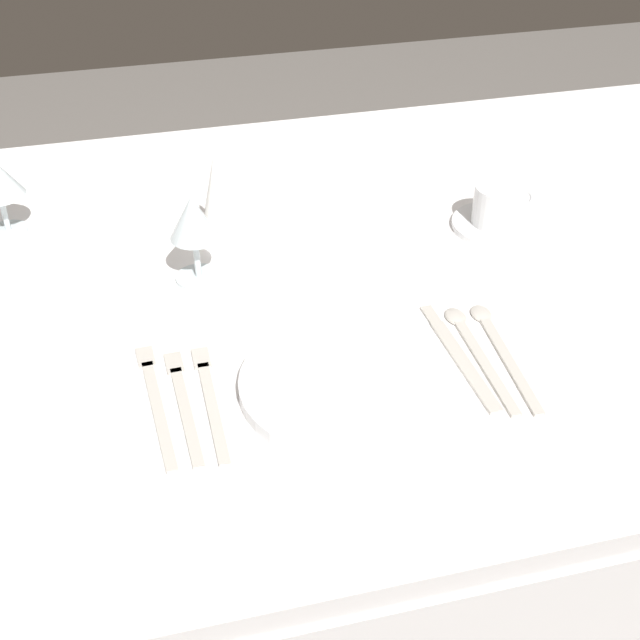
% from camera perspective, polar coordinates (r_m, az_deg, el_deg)
% --- Properties ---
extents(ground_plane, '(6.00, 6.00, 0.00)m').
position_cam_1_polar(ground_plane, '(1.78, -0.87, -17.19)').
color(ground_plane, slate).
extents(dining_table, '(1.80, 1.11, 0.74)m').
position_cam_1_polar(dining_table, '(1.31, -1.13, 0.05)').
color(dining_table, white).
rests_on(dining_table, ground).
extents(dinner_plate, '(0.26, 0.26, 0.02)m').
position_cam_1_polar(dinner_plate, '(1.06, 1.59, -4.25)').
color(dinner_plate, white).
rests_on(dinner_plate, dining_table).
extents(fork_outer, '(0.02, 0.21, 0.00)m').
position_cam_1_polar(fork_outer, '(1.05, -7.30, -5.09)').
color(fork_outer, beige).
rests_on(fork_outer, dining_table).
extents(fork_inner, '(0.03, 0.21, 0.00)m').
position_cam_1_polar(fork_inner, '(1.05, -9.05, -5.33)').
color(fork_inner, beige).
rests_on(fork_inner, dining_table).
extents(fork_salad, '(0.03, 0.23, 0.00)m').
position_cam_1_polar(fork_salad, '(1.06, -10.84, -5.19)').
color(fork_salad, beige).
rests_on(fork_salad, dining_table).
extents(dinner_knife, '(0.03, 0.23, 0.00)m').
position_cam_1_polar(dinner_knife, '(1.12, 9.27, -2.51)').
color(dinner_knife, beige).
rests_on(dinner_knife, dining_table).
extents(spoon_soup, '(0.03, 0.22, 0.01)m').
position_cam_1_polar(spoon_soup, '(1.14, 10.12, -1.66)').
color(spoon_soup, beige).
rests_on(spoon_soup, dining_table).
extents(spoon_dessert, '(0.03, 0.23, 0.01)m').
position_cam_1_polar(spoon_dessert, '(1.15, 11.72, -1.50)').
color(spoon_dessert, beige).
rests_on(spoon_dessert, dining_table).
extents(saucer_left, '(0.14, 0.14, 0.01)m').
position_cam_1_polar(saucer_left, '(1.41, 11.56, 6.20)').
color(saucer_left, white).
rests_on(saucer_left, dining_table).
extents(coffee_cup_left, '(0.10, 0.08, 0.06)m').
position_cam_1_polar(coffee_cup_left, '(1.39, 11.81, 7.52)').
color(coffee_cup_left, white).
rests_on(coffee_cup_left, saucer_left).
extents(wine_glass_centre, '(0.07, 0.07, 0.14)m').
position_cam_1_polar(wine_glass_centre, '(1.22, -8.39, 6.39)').
color(wine_glass_centre, silver).
rests_on(wine_glass_centre, dining_table).
extents(napkin_folded, '(0.06, 0.06, 0.15)m').
position_cam_1_polar(napkin_folded, '(1.32, -6.85, 7.98)').
color(napkin_folded, white).
rests_on(napkin_folded, dining_table).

